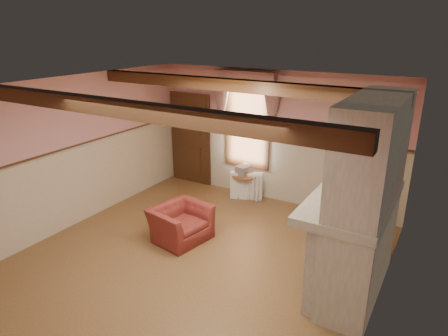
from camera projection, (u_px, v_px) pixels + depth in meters
The scene contains 26 objects.
floor at pixel (194, 262), 6.49m from camera, with size 5.50×6.00×0.01m, color brown.
ceiling at pixel (189, 88), 5.56m from camera, with size 5.50×6.00×0.01m, color silver.
wall_back at pixel (273, 137), 8.45m from camera, with size 5.50×0.02×2.80m, color #BE8388.
wall_front at pixel (0, 286), 3.59m from camera, with size 5.50×0.02×2.80m, color #BE8388.
wall_left at pixel (69, 154), 7.35m from camera, with size 0.02×6.00×2.80m, color #BE8388.
wall_right at pixel (383, 225), 4.70m from camera, with size 0.02×6.00×2.80m, color #BE8388.
wainscot at pixel (193, 220), 6.24m from camera, with size 5.50×6.00×1.50m, color #C2B69C, non-canonical shape.
chair_rail at pixel (191, 175), 5.99m from camera, with size 5.50×6.00×0.08m, color black, non-canonical shape.
firebox at pixel (328, 254), 5.86m from camera, with size 0.20×0.95×0.90m, color black.
armchair at pixel (181, 223), 7.08m from camera, with size 0.96×0.84×0.62m, color maroon.
side_table at pixel (244, 186), 8.83m from camera, with size 0.57×0.57×0.55m, color brown.
book_stack at pixel (244, 170), 8.72m from camera, with size 0.26×0.32×0.20m, color #B7AD8C.
radiator at pixel (246, 186), 8.80m from camera, with size 0.70×0.18×0.60m, color white.
bowl at pixel (354, 192), 5.48m from camera, with size 0.38×0.38×0.09m, color brown.
mantel_clock at pixel (363, 177), 5.87m from camera, with size 0.14×0.24×0.20m, color black.
oil_lamp at pixel (364, 174), 5.86m from camera, with size 0.11×0.11×0.28m, color #CE823A.
candle_red at pixel (340, 210), 4.86m from camera, with size 0.06×0.06×0.16m, color #B01521.
jar_yellow at pixel (347, 202), 5.14m from camera, with size 0.06×0.06×0.12m, color yellow.
fireplace at pixel (366, 201), 5.34m from camera, with size 0.85×2.00×2.80m, color gray.
mantel at pixel (352, 201), 5.44m from camera, with size 1.05×2.05×0.12m, color gray.
overmantel_mirror at pixel (343, 156), 5.33m from camera, with size 0.06×1.44×1.04m, color silver.
door at pixel (191, 140), 9.53m from camera, with size 1.10×0.10×2.10m, color black.
window at pixel (248, 123), 8.64m from camera, with size 1.06×0.08×2.02m, color white.
window_drapes at pixel (246, 95), 8.36m from camera, with size 1.30×0.14×1.40m, color gray.
ceiling_beam_front at pixel (129, 110), 4.62m from camera, with size 5.50×0.18×0.20m, color black.
ceiling_beam_back at pixel (231, 85), 6.56m from camera, with size 5.50×0.18×0.20m, color black.
Camera 1 is at (3.28, -4.57, 3.60)m, focal length 32.00 mm.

